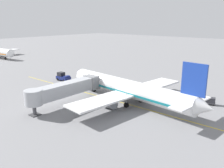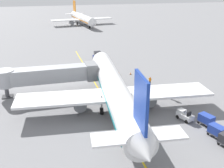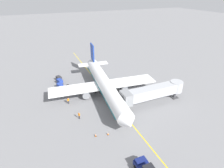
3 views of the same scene
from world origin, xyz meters
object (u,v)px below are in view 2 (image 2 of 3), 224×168
(parked_airliner, at_px, (115,90))
(distant_taxiing_airliner, at_px, (82,18))
(baggage_cart_second_in_train, at_px, (217,130))
(ground_crew_wing_walker, at_px, (172,94))
(pushback_tractor, at_px, (98,57))
(baggage_cart_front, at_px, (206,119))
(ground_crew_loader, at_px, (150,80))
(safety_cone_nose_left, at_px, (131,73))
(jet_bridge, at_px, (48,75))
(baggage_tug_lead, at_px, (184,115))
(safety_cone_nose_right, at_px, (119,73))

(parked_airliner, bearing_deg, distant_taxiing_airliner, 83.82)
(baggage_cart_second_in_train, bearing_deg, ground_crew_wing_walker, 90.35)
(pushback_tractor, distance_m, baggage_cart_front, 35.78)
(ground_crew_loader, relative_size, safety_cone_nose_left, 2.86)
(jet_bridge, height_order, baggage_cart_second_in_train, jet_bridge)
(pushback_tractor, xyz_separation_m, baggage_cart_front, (7.63, -34.96, -0.15))
(ground_crew_wing_walker, distance_m, distant_taxiing_airliner, 87.40)
(parked_airliner, distance_m, jet_bridge, 13.41)
(baggage_cart_front, distance_m, safety_cone_nose_left, 23.65)
(baggage_tug_lead, distance_m, ground_crew_loader, 14.30)
(pushback_tractor, distance_m, safety_cone_nose_left, 12.42)
(jet_bridge, distance_m, ground_crew_loader, 19.36)
(baggage_cart_front, height_order, safety_cone_nose_right, baggage_cart_front)
(jet_bridge, bearing_deg, safety_cone_nose_right, 22.43)
(baggage_tug_lead, relative_size, safety_cone_nose_left, 4.65)
(jet_bridge, bearing_deg, pushback_tractor, 52.80)
(ground_crew_wing_walker, bearing_deg, distant_taxiing_airliner, 90.58)
(ground_crew_wing_walker, height_order, safety_cone_nose_right, ground_crew_wing_walker)
(pushback_tractor, bearing_deg, ground_crew_loader, -71.65)
(parked_airliner, xyz_separation_m, baggage_tug_lead, (8.80, -6.36, -2.47))
(parked_airliner, distance_m, baggage_cart_front, 14.07)
(baggage_cart_second_in_train, bearing_deg, ground_crew_loader, 93.06)
(baggage_cart_front, height_order, safety_cone_nose_left, baggage_cart_front)
(parked_airliner, height_order, safety_cone_nose_left, parked_airliner)
(jet_bridge, xyz_separation_m, safety_cone_nose_left, (17.59, 5.64, -3.17))
(ground_crew_wing_walker, bearing_deg, baggage_cart_front, -86.67)
(baggage_cart_front, height_order, baggage_cart_second_in_train, same)
(pushback_tractor, xyz_separation_m, baggage_cart_second_in_train, (7.17, -37.97, -0.15))
(baggage_tug_lead, xyz_separation_m, safety_cone_nose_right, (-3.40, 21.84, -0.42))
(parked_airliner, relative_size, ground_crew_loader, 22.10)
(jet_bridge, relative_size, ground_crew_loader, 10.48)
(baggage_tug_lead, bearing_deg, pushback_tractor, 99.51)
(pushback_tractor, bearing_deg, ground_crew_wing_walker, -74.61)
(baggage_cart_second_in_train, bearing_deg, jet_bridge, 134.15)
(baggage_cart_second_in_train, height_order, distant_taxiing_airliner, distant_taxiing_airliner)
(parked_airliner, height_order, ground_crew_loader, parked_airliner)
(jet_bridge, xyz_separation_m, distant_taxiing_airliner, (19.24, 78.75, -0.43))
(pushback_tractor, height_order, baggage_tug_lead, pushback_tractor)
(jet_bridge, xyz_separation_m, ground_crew_loader, (19.16, -1.31, -2.51))
(distant_taxiing_airliner, bearing_deg, baggage_tug_lead, -90.44)
(baggage_cart_second_in_train, xyz_separation_m, ground_crew_wing_walker, (-0.07, 12.19, 0.00))
(baggage_cart_front, distance_m, distant_taxiing_airliner, 96.59)
(baggage_tug_lead, xyz_separation_m, distant_taxiing_airliner, (0.73, 94.36, 2.31))
(parked_airliner, height_order, baggage_tug_lead, parked_airliner)
(ground_crew_loader, bearing_deg, safety_cone_nose_right, 118.11)
(ground_crew_loader, bearing_deg, distant_taxiing_airliner, 89.94)
(jet_bridge, height_order, ground_crew_loader, jet_bridge)
(pushback_tractor, relative_size, ground_crew_wing_walker, 2.61)
(safety_cone_nose_left, bearing_deg, distant_taxiing_airliner, 88.70)
(jet_bridge, height_order, pushback_tractor, jet_bridge)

